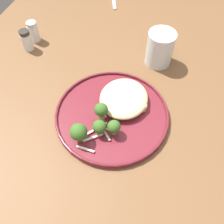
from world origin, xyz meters
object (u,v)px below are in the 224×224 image
broccoli_floret_rear_charred (114,127)px  broccoli_floret_center_pile (79,132)px  seared_scallop_center_golden (127,104)px  salt_shaker (33,32)px  seared_scallop_half_hidden (111,96)px  dinner_plate (112,115)px  seared_scallop_on_noodles (115,109)px  seared_scallop_right_edge (142,106)px  pepper_shaker (26,40)px  broccoli_floret_left_leaning (99,127)px  broccoli_floret_small_sprig (101,110)px  water_glass (160,50)px

broccoli_floret_rear_charred → broccoli_floret_center_pile: 0.08m
seared_scallop_center_golden → salt_shaker: size_ratio=0.45×
seared_scallop_half_hidden → seared_scallop_center_golden: bearing=74.9°
dinner_plate → seared_scallop_on_noodles: size_ratio=8.37×
seared_scallop_right_edge → seared_scallop_center_golden: size_ratio=0.93×
broccoli_floret_rear_charred → pepper_shaker: bearing=-121.2°
pepper_shaker → seared_scallop_on_noodles: bearing=65.7°
broccoli_floret_center_pile → broccoli_floret_left_leaning: broccoli_floret_center_pile is taller
broccoli_floret_small_sprig → broccoli_floret_left_leaning: 0.04m
dinner_plate → water_glass: size_ratio=2.83×
broccoli_floret_small_sprig → seared_scallop_center_golden: bearing=137.9°
broccoli_floret_center_pile → broccoli_floret_small_sprig: 0.08m
seared_scallop_right_edge → water_glass: size_ratio=0.27×
seared_scallop_on_noodles → pepper_shaker: 0.37m
broccoli_floret_left_leaning → salt_shaker: 0.42m
seared_scallop_center_golden → broccoli_floret_left_leaning: broccoli_floret_left_leaning is taller
broccoli_floret_rear_charred → broccoli_floret_left_leaning: broccoli_floret_rear_charred is taller
seared_scallop_half_hidden → broccoli_floret_small_sprig: size_ratio=0.59×
seared_scallop_center_golden → broccoli_floret_rear_charred: broccoli_floret_rear_charred is taller
dinner_plate → seared_scallop_on_noodles: 0.02m
broccoli_floret_small_sprig → broccoli_floret_center_pile: bearing=-20.6°
seared_scallop_half_hidden → pepper_shaker: size_ratio=0.49×
seared_scallop_right_edge → pepper_shaker: 0.42m
dinner_plate → water_glass: bearing=164.3°
broccoli_floret_small_sprig → salt_shaker: size_ratio=0.84×
broccoli_floret_small_sprig → dinner_plate: bearing=134.8°
seared_scallop_half_hidden → broccoli_floret_center_pile: 0.15m
seared_scallop_on_noodles → broccoli_floret_small_sprig: bearing=-38.5°
seared_scallop_right_edge → broccoli_floret_center_pile: bearing=-40.9°
seared_scallop_right_edge → broccoli_floret_small_sprig: (0.06, -0.09, 0.02)m
seared_scallop_right_edge → broccoli_floret_rear_charred: 0.10m
water_glass → pepper_shaker: 0.41m
broccoli_floret_center_pile → salt_shaker: (-0.30, -0.28, -0.01)m
broccoli_floret_center_pile → pepper_shaker: same height
broccoli_floret_left_leaning → dinner_plate: bearing=170.3°
seared_scallop_on_noodles → seared_scallop_right_edge: size_ratio=1.25×
broccoli_floret_left_leaning → pepper_shaker: bearing=-124.8°
dinner_plate → salt_shaker: 0.39m
seared_scallop_center_golden → broccoli_floret_center_pile: size_ratio=0.53×
seared_scallop_on_noodles → broccoli_floret_small_sprig: broccoli_floret_small_sprig is taller
broccoli_floret_small_sprig → pepper_shaker: bearing=-120.6°
dinner_plate → broccoli_floret_rear_charred: size_ratio=6.30×
broccoli_floret_left_leaning → seared_scallop_half_hidden: bearing=-176.1°
seared_scallop_right_edge → water_glass: water_glass is taller
broccoli_floret_small_sprig → seared_scallop_right_edge: bearing=124.5°
seared_scallop_center_golden → broccoli_floret_small_sprig: size_ratio=0.53×
seared_scallop_center_golden → broccoli_floret_center_pile: (0.13, -0.08, 0.02)m
dinner_plate → broccoli_floret_rear_charred: bearing=23.4°
broccoli_floret_small_sprig → seared_scallop_half_hidden: bearing=177.2°
seared_scallop_center_golden → water_glass: 0.21m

